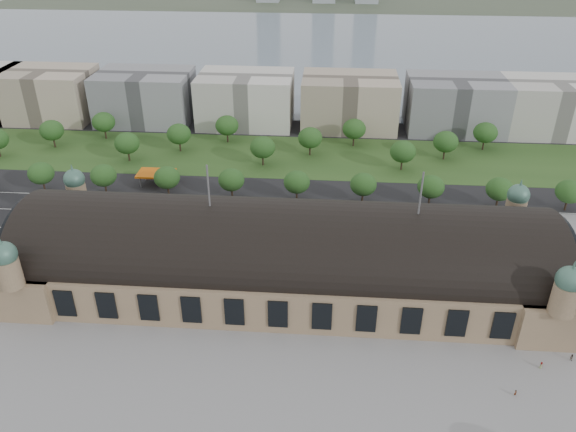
# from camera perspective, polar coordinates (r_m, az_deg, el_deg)

# --- Properties ---
(ground) EXTENTS (900.00, 900.00, 0.00)m
(ground) POSITION_cam_1_polar(r_m,az_deg,el_deg) (162.22, -0.34, -7.18)
(ground) COLOR black
(ground) RESTS_ON ground
(station) EXTENTS (150.00, 48.40, 44.30)m
(station) POSITION_cam_1_polar(r_m,az_deg,el_deg) (156.28, -0.35, -4.16)
(station) COLOR #957A5C
(station) RESTS_ON ground
(plaza_south) EXTENTS (190.00, 48.00, 0.12)m
(plaza_south) POSITION_cam_1_polar(r_m,az_deg,el_deg) (129.37, 2.62, -19.10)
(plaza_south) COLOR gray
(plaza_south) RESTS_ON ground
(road_slab) EXTENTS (260.00, 26.00, 0.10)m
(road_slab) POSITION_cam_1_polar(r_m,az_deg,el_deg) (196.06, -5.24, -0.23)
(road_slab) COLOR black
(road_slab) RESTS_ON ground
(grass_belt) EXTENTS (300.00, 45.00, 0.10)m
(grass_belt) POSITION_cam_1_polar(r_m,az_deg,el_deg) (244.13, -2.04, 6.14)
(grass_belt) COLOR #2B4C1E
(grass_belt) RESTS_ON ground
(petrol_station) EXTENTS (14.00, 13.00, 5.05)m
(petrol_station) POSITION_cam_1_polar(r_m,az_deg,el_deg) (225.87, -12.72, 4.20)
(petrol_station) COLOR #D2600C
(petrol_station) RESTS_ON ground
(lake) EXTENTS (700.00, 320.00, 0.08)m
(lake) POSITION_cam_1_polar(r_m,az_deg,el_deg) (438.49, 3.05, 16.77)
(lake) COLOR slate
(lake) RESTS_ON ground
(far_shore) EXTENTS (700.00, 120.00, 0.14)m
(far_shore) POSITION_cam_1_polar(r_m,az_deg,el_deg) (635.02, 3.66, 20.75)
(far_shore) COLOR #44513D
(far_shore) RESTS_ON ground
(office_1) EXTENTS (45.00, 32.00, 24.00)m
(office_1) POSITION_cam_1_polar(r_m,az_deg,el_deg) (309.89, -23.29, 11.29)
(office_1) COLOR #BCAA94
(office_1) RESTS_ON ground
(office_2) EXTENTS (45.00, 32.00, 24.00)m
(office_2) POSITION_cam_1_polar(r_m,az_deg,el_deg) (290.56, -14.31, 11.67)
(office_2) COLOR gray
(office_2) RESTS_ON ground
(office_3) EXTENTS (45.00, 32.00, 24.00)m
(office_3) POSITION_cam_1_polar(r_m,az_deg,el_deg) (278.95, -4.30, 11.75)
(office_3) COLOR silver
(office_3) RESTS_ON ground
(office_4) EXTENTS (45.00, 32.00, 24.00)m
(office_4) POSITION_cam_1_polar(r_m,az_deg,el_deg) (276.05, 6.23, 11.47)
(office_4) COLOR #BCAA94
(office_4) RESTS_ON ground
(office_5) EXTENTS (45.00, 32.00, 24.00)m
(office_5) POSITION_cam_1_polar(r_m,az_deg,el_deg) (282.13, 16.61, 10.82)
(office_5) COLOR gray
(office_5) RESTS_ON ground
(office_6) EXTENTS (45.00, 32.00, 24.00)m
(office_6) POSITION_cam_1_polar(r_m,az_deg,el_deg) (294.83, 25.30, 10.01)
(office_6) COLOR silver
(office_6) RESTS_ON ground
(tree_row_1) EXTENTS (9.60, 9.60, 11.52)m
(tree_row_1) POSITION_cam_1_polar(r_m,az_deg,el_deg) (229.79, -23.80, 3.99)
(tree_row_1) COLOR #2D2116
(tree_row_1) RESTS_ON ground
(tree_row_2) EXTENTS (9.60, 9.60, 11.52)m
(tree_row_2) POSITION_cam_1_polar(r_m,az_deg,el_deg) (219.63, -18.24, 3.93)
(tree_row_2) COLOR #2D2116
(tree_row_2) RESTS_ON ground
(tree_row_3) EXTENTS (9.60, 9.60, 11.52)m
(tree_row_3) POSITION_cam_1_polar(r_m,az_deg,el_deg) (211.72, -12.21, 3.83)
(tree_row_3) COLOR #2D2116
(tree_row_3) RESTS_ON ground
(tree_row_4) EXTENTS (9.60, 9.60, 11.52)m
(tree_row_4) POSITION_cam_1_polar(r_m,az_deg,el_deg) (206.31, -5.78, 3.67)
(tree_row_4) COLOR #2D2116
(tree_row_4) RESTS_ON ground
(tree_row_5) EXTENTS (9.60, 9.60, 11.52)m
(tree_row_5) POSITION_cam_1_polar(r_m,az_deg,el_deg) (203.61, 0.90, 3.46)
(tree_row_5) COLOR #2D2116
(tree_row_5) RESTS_ON ground
(tree_row_6) EXTENTS (9.60, 9.60, 11.52)m
(tree_row_6) POSITION_cam_1_polar(r_m,az_deg,el_deg) (203.72, 7.66, 3.20)
(tree_row_6) COLOR #2D2116
(tree_row_6) RESTS_ON ground
(tree_row_7) EXTENTS (9.60, 9.60, 11.52)m
(tree_row_7) POSITION_cam_1_polar(r_m,az_deg,el_deg) (206.63, 14.32, 2.90)
(tree_row_7) COLOR #2D2116
(tree_row_7) RESTS_ON ground
(tree_row_8) EXTENTS (9.60, 9.60, 11.52)m
(tree_row_8) POSITION_cam_1_polar(r_m,az_deg,el_deg) (212.24, 20.71, 2.57)
(tree_row_8) COLOR #2D2116
(tree_row_8) RESTS_ON ground
(tree_row_9) EXTENTS (9.60, 9.60, 11.52)m
(tree_row_9) POSITION_cam_1_polar(r_m,az_deg,el_deg) (220.33, 26.69, 2.23)
(tree_row_9) COLOR #2D2116
(tree_row_9) RESTS_ON ground
(tree_belt_1) EXTENTS (10.40, 10.40, 12.48)m
(tree_belt_1) POSITION_cam_1_polar(r_m,az_deg,el_deg) (270.59, -22.88, 8.03)
(tree_belt_1) COLOR #2D2116
(tree_belt_1) RESTS_ON ground
(tree_belt_2) EXTENTS (10.40, 10.40, 12.48)m
(tree_belt_2) POSITION_cam_1_polar(r_m,az_deg,el_deg) (272.90, -18.23, 9.06)
(tree_belt_2) COLOR #2D2116
(tree_belt_2) RESTS_ON ground
(tree_belt_3) EXTENTS (10.40, 10.40, 12.48)m
(tree_belt_3) POSITION_cam_1_polar(r_m,az_deg,el_deg) (245.24, -16.04, 7.13)
(tree_belt_3) COLOR #2D2116
(tree_belt_3) RESTS_ON ground
(tree_belt_4) EXTENTS (10.40, 10.40, 12.48)m
(tree_belt_4) POSITION_cam_1_polar(r_m,az_deg,el_deg) (250.10, -11.03, 8.18)
(tree_belt_4) COLOR #2D2116
(tree_belt_4) RESTS_ON ground
(tree_belt_5) EXTENTS (10.40, 10.40, 12.48)m
(tree_belt_5) POSITION_cam_1_polar(r_m,az_deg,el_deg) (256.84, -6.22, 9.13)
(tree_belt_5) COLOR #2D2116
(tree_belt_5) RESTS_ON ground
(tree_belt_6) EXTENTS (10.40, 10.40, 12.48)m
(tree_belt_6) POSITION_cam_1_polar(r_m,az_deg,el_deg) (231.96, -2.59, 6.99)
(tree_belt_6) COLOR #2D2116
(tree_belt_6) RESTS_ON ground
(tree_belt_7) EXTENTS (10.40, 10.40, 12.48)m
(tree_belt_7) POSITION_cam_1_polar(r_m,az_deg,el_deg) (241.62, 2.27, 7.95)
(tree_belt_7) COLOR #2D2116
(tree_belt_7) RESTS_ON ground
(tree_belt_8) EXTENTS (10.40, 10.40, 12.48)m
(tree_belt_8) POSITION_cam_1_polar(r_m,az_deg,el_deg) (252.91, 6.74, 8.77)
(tree_belt_8) COLOR #2D2116
(tree_belt_8) RESTS_ON ground
(tree_belt_9) EXTENTS (10.40, 10.40, 12.48)m
(tree_belt_9) POSITION_cam_1_polar(r_m,az_deg,el_deg) (232.30, 11.60, 6.43)
(tree_belt_9) COLOR #2D2116
(tree_belt_9) RESTS_ON ground
(tree_belt_10) EXTENTS (10.40, 10.40, 12.48)m
(tree_belt_10) POSITION_cam_1_polar(r_m,az_deg,el_deg) (246.38, 15.74, 7.27)
(tree_belt_10) COLOR #2D2116
(tree_belt_10) RESTS_ON ground
(tree_belt_11) EXTENTS (10.40, 10.40, 12.48)m
(tree_belt_11) POSITION_cam_1_polar(r_m,az_deg,el_deg) (261.64, 19.42, 7.99)
(tree_belt_11) COLOR #2D2116
(tree_belt_11) RESTS_ON ground
(traffic_car_1) EXTENTS (4.61, 1.65, 1.51)m
(traffic_car_1) POSITION_cam_1_polar(r_m,az_deg,el_deg) (224.76, -23.36, 1.62)
(traffic_car_1) COLOR gray
(traffic_car_1) RESTS_ON ground
(traffic_car_2) EXTENTS (5.69, 2.65, 1.58)m
(traffic_car_2) POSITION_cam_1_polar(r_m,az_deg,el_deg) (199.81, -14.84, -0.31)
(traffic_car_2) COLOR black
(traffic_car_2) RESTS_ON ground
(traffic_car_3) EXTENTS (5.16, 2.34, 1.47)m
(traffic_car_3) POSITION_cam_1_polar(r_m,az_deg,el_deg) (207.06, -10.90, 1.28)
(traffic_car_3) COLOR maroon
(traffic_car_3) RESTS_ON ground
(traffic_car_4) EXTENTS (4.12, 1.76, 1.39)m
(traffic_car_4) POSITION_cam_1_polar(r_m,az_deg,el_deg) (185.30, 2.36, -1.78)
(traffic_car_4) COLOR #192248
(traffic_car_4) RESTS_ON ground
(traffic_car_5) EXTENTS (4.73, 1.73, 1.55)m
(traffic_car_5) POSITION_cam_1_polar(r_m,az_deg,el_deg) (195.61, 12.51, -0.68)
(traffic_car_5) COLOR #505257
(traffic_car_5) RESTS_ON ground
(traffic_car_6) EXTENTS (5.21, 2.41, 1.45)m
(traffic_car_6) POSITION_cam_1_polar(r_m,az_deg,el_deg) (199.47, 20.49, -1.36)
(traffic_car_6) COLOR #BBBBBD
(traffic_car_6) RESTS_ON ground
(parked_car_0) EXTENTS (4.70, 3.69, 1.49)m
(parked_car_0) POSITION_cam_1_polar(r_m,az_deg,el_deg) (197.45, -20.86, -1.76)
(parked_car_0) COLOR black
(parked_car_0) RESTS_ON ground
(parked_car_1) EXTENTS (6.19, 5.49, 1.59)m
(parked_car_1) POSITION_cam_1_polar(r_m,az_deg,el_deg) (193.89, -18.20, -1.83)
(parked_car_1) COLOR maroon
(parked_car_1) RESTS_ON ground
(parked_car_2) EXTENTS (4.83, 3.98, 1.32)m
(parked_car_2) POSITION_cam_1_polar(r_m,az_deg,el_deg) (193.21, -15.71, -1.58)
(parked_car_2) COLOR #171C40
(parked_car_2) RESTS_ON ground
(parked_car_3) EXTENTS (4.56, 3.20, 1.44)m
(parked_car_3) POSITION_cam_1_polar(r_m,az_deg,el_deg) (189.26, -12.04, -1.75)
(parked_car_3) COLOR #515358
(parked_car_3) RESTS_ON ground
(parked_car_4) EXTENTS (4.99, 4.45, 1.64)m
(parked_car_4) POSITION_cam_1_polar(r_m,az_deg,el_deg) (190.10, -14.71, -1.92)
(parked_car_4) COLOR silver
(parked_car_4) RESTS_ON ground
(parked_car_5) EXTENTS (5.23, 4.50, 1.33)m
(parked_car_5) POSITION_cam_1_polar(r_m,az_deg,el_deg) (182.14, -5.41, -2.52)
(parked_car_5) COLOR gray
(parked_car_5) RESTS_ON ground
(parked_car_6) EXTENTS (5.18, 4.66, 1.45)m
(parked_car_6) POSITION_cam_1_polar(r_m,az_deg,el_deg) (187.30, -13.67, -2.31)
(parked_car_6) COLOR black
(parked_car_6) RESTS_ON ground
(bus_west) EXTENTS (12.05, 3.01, 3.35)m
(bus_west) POSITION_cam_1_polar(r_m,az_deg,el_deg) (190.78, -6.69, -0.64)
(bus_west) COLOR #B42B1C
(bus_west) RESTS_ON ground
(bus_mid) EXTENTS (11.15, 2.69, 3.10)m
(bus_mid) POSITION_cam_1_polar(r_m,az_deg,el_deg) (186.90, 7.43, -1.43)
(bus_mid) COLOR beige
(bus_mid) RESTS_ON ground
(bus_east) EXTENTS (11.97, 3.37, 3.30)m
(bus_east) POSITION_cam_1_polar(r_m,az_deg,el_deg) (183.28, 3.53, -1.85)
(bus_east) COLOR #B8B6AA
(bus_east) RESTS_ON ground
(pedestrian_0) EXTENTS (1.02, 0.83, 1.82)m
(pedestrian_0) POSITION_cam_1_polar(r_m,az_deg,el_deg) (149.71, 24.32, -13.66)
(pedestrian_0) COLOR gray
(pedestrian_0) RESTS_ON ground
(pedestrian_1) EXTENTS (0.76, 0.74, 1.75)m
(pedestrian_1) POSITION_cam_1_polar(r_m,az_deg,el_deg) (140.80, 22.11, -16.32)
(pedestrian_1) COLOR gray
(pedestrian_1) RESTS_ON ground
(pedestrian_2) EXTENTS (1.04, 1.00, 1.89)m
(pedestrian_2) POSITION_cam_1_polar(r_m,az_deg,el_deg) (154.90, 26.85, -12.69)
(pedestrian_2) COLOR gray
(pedestrian_2) RESTS_ON ground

